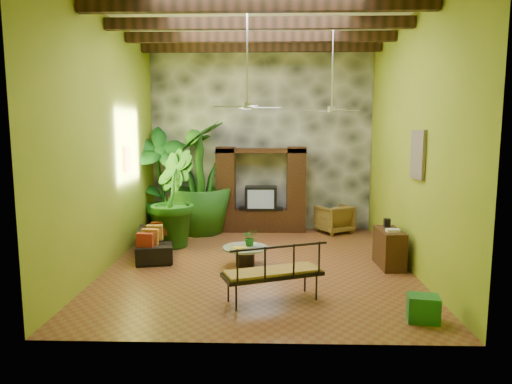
{
  "coord_description": "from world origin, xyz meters",
  "views": [
    {
      "loc": [
        0.21,
        -9.1,
        2.76
      ],
      "look_at": [
        -0.05,
        0.2,
        1.48
      ],
      "focal_mm": 32.0,
      "sensor_mm": 36.0,
      "label": 1
    }
  ],
  "objects_px": {
    "iron_bench": "(273,270)",
    "ceiling_fan_front": "(247,95)",
    "coffee_table": "(245,254)",
    "tall_plant_a": "(161,181)",
    "ceiling_fan_back": "(332,100)",
    "wicker_armchair": "(334,219)",
    "tall_plant_b": "(172,198)",
    "sofa": "(155,242)",
    "tall_plant_c": "(199,178)",
    "side_console": "(389,248)",
    "green_bin": "(423,308)",
    "entertainment_center": "(261,196)"
  },
  "relations": [
    {
      "from": "tall_plant_b",
      "to": "tall_plant_c",
      "type": "distance_m",
      "value": 1.47
    },
    {
      "from": "wicker_armchair",
      "to": "iron_bench",
      "type": "bearing_deg",
      "value": 41.83
    },
    {
      "from": "sofa",
      "to": "wicker_armchair",
      "type": "height_order",
      "value": "wicker_armchair"
    },
    {
      "from": "ceiling_fan_front",
      "to": "sofa",
      "type": "relative_size",
      "value": 0.98
    },
    {
      "from": "ceiling_fan_front",
      "to": "green_bin",
      "type": "height_order",
      "value": "ceiling_fan_front"
    },
    {
      "from": "wicker_armchair",
      "to": "tall_plant_c",
      "type": "relative_size",
      "value": 0.28
    },
    {
      "from": "ceiling_fan_front",
      "to": "sofa",
      "type": "bearing_deg",
      "value": 153.0
    },
    {
      "from": "ceiling_fan_back",
      "to": "coffee_table",
      "type": "bearing_deg",
      "value": -144.64
    },
    {
      "from": "ceiling_fan_front",
      "to": "entertainment_center",
      "type": "bearing_deg",
      "value": 86.76
    },
    {
      "from": "ceiling_fan_back",
      "to": "iron_bench",
      "type": "relative_size",
      "value": 1.1
    },
    {
      "from": "coffee_table",
      "to": "ceiling_fan_back",
      "type": "bearing_deg",
      "value": 35.36
    },
    {
      "from": "tall_plant_a",
      "to": "tall_plant_b",
      "type": "xyz_separation_m",
      "value": [
        0.54,
        -1.17,
        -0.27
      ]
    },
    {
      "from": "entertainment_center",
      "to": "tall_plant_a",
      "type": "xyz_separation_m",
      "value": [
        -2.63,
        -0.45,
        0.45
      ]
    },
    {
      "from": "side_console",
      "to": "green_bin",
      "type": "distance_m",
      "value": 2.68
    },
    {
      "from": "side_console",
      "to": "wicker_armchair",
      "type": "bearing_deg",
      "value": 100.23
    },
    {
      "from": "coffee_table",
      "to": "tall_plant_a",
      "type": "bearing_deg",
      "value": 130.04
    },
    {
      "from": "tall_plant_a",
      "to": "coffee_table",
      "type": "distance_m",
      "value": 3.85
    },
    {
      "from": "sofa",
      "to": "iron_bench",
      "type": "xyz_separation_m",
      "value": [
        2.58,
        -2.75,
        0.26
      ]
    },
    {
      "from": "sofa",
      "to": "entertainment_center",
      "type": "bearing_deg",
      "value": -55.4
    },
    {
      "from": "ceiling_fan_front",
      "to": "sofa",
      "type": "distance_m",
      "value": 3.91
    },
    {
      "from": "entertainment_center",
      "to": "coffee_table",
      "type": "bearing_deg",
      "value": -94.66
    },
    {
      "from": "ceiling_fan_back",
      "to": "iron_bench",
      "type": "bearing_deg",
      "value": -111.95
    },
    {
      "from": "wicker_armchair",
      "to": "side_console",
      "type": "xyz_separation_m",
      "value": [
        0.67,
        -3.08,
        0.0
      ]
    },
    {
      "from": "wicker_armchair",
      "to": "coffee_table",
      "type": "relative_size",
      "value": 0.91
    },
    {
      "from": "wicker_armchair",
      "to": "tall_plant_c",
      "type": "xyz_separation_m",
      "value": [
        -3.61,
        -0.14,
        1.11
      ]
    },
    {
      "from": "side_console",
      "to": "ceiling_fan_front",
      "type": "bearing_deg",
      "value": -175.56
    },
    {
      "from": "ceiling_fan_front",
      "to": "green_bin",
      "type": "relative_size",
      "value": 4.23
    },
    {
      "from": "coffee_table",
      "to": "wicker_armchair",
      "type": "bearing_deg",
      "value": 54.35
    },
    {
      "from": "sofa",
      "to": "tall_plant_c",
      "type": "height_order",
      "value": "tall_plant_c"
    },
    {
      "from": "tall_plant_a",
      "to": "side_console",
      "type": "distance_m",
      "value": 6.05
    },
    {
      "from": "ceiling_fan_front",
      "to": "side_console",
      "type": "height_order",
      "value": "ceiling_fan_front"
    },
    {
      "from": "green_bin",
      "to": "ceiling_fan_front",
      "type": "bearing_deg",
      "value": 138.52
    },
    {
      "from": "ceiling_fan_front",
      "to": "ceiling_fan_back",
      "type": "bearing_deg",
      "value": 41.63
    },
    {
      "from": "sofa",
      "to": "tall_plant_b",
      "type": "height_order",
      "value": "tall_plant_b"
    },
    {
      "from": "wicker_armchair",
      "to": "tall_plant_b",
      "type": "bearing_deg",
      "value": -9.54
    },
    {
      "from": "entertainment_center",
      "to": "tall_plant_c",
      "type": "height_order",
      "value": "tall_plant_c"
    },
    {
      "from": "ceiling_fan_front",
      "to": "tall_plant_c",
      "type": "xyz_separation_m",
      "value": [
        -1.43,
        3.27,
        -1.92
      ]
    },
    {
      "from": "ceiling_fan_back",
      "to": "ceiling_fan_front",
      "type": "bearing_deg",
      "value": -138.37
    },
    {
      "from": "ceiling_fan_front",
      "to": "sofa",
      "type": "height_order",
      "value": "ceiling_fan_front"
    },
    {
      "from": "tall_plant_c",
      "to": "tall_plant_b",
      "type": "bearing_deg",
      "value": -108.64
    },
    {
      "from": "tall_plant_b",
      "to": "tall_plant_a",
      "type": "bearing_deg",
      "value": 114.73
    },
    {
      "from": "wicker_armchair",
      "to": "tall_plant_b",
      "type": "height_order",
      "value": "tall_plant_b"
    },
    {
      "from": "sofa",
      "to": "side_console",
      "type": "relative_size",
      "value": 2.0
    },
    {
      "from": "wicker_armchair",
      "to": "tall_plant_a",
      "type": "height_order",
      "value": "tall_plant_a"
    },
    {
      "from": "tall_plant_a",
      "to": "coffee_table",
      "type": "bearing_deg",
      "value": -49.96
    },
    {
      "from": "ceiling_fan_front",
      "to": "side_console",
      "type": "bearing_deg",
      "value": 6.55
    },
    {
      "from": "sofa",
      "to": "side_console",
      "type": "distance_m",
      "value": 5.01
    },
    {
      "from": "iron_bench",
      "to": "ceiling_fan_front",
      "type": "bearing_deg",
      "value": 84.45
    },
    {
      "from": "tall_plant_a",
      "to": "ceiling_fan_front",
      "type": "bearing_deg",
      "value": -51.82
    },
    {
      "from": "ceiling_fan_back",
      "to": "green_bin",
      "type": "relative_size",
      "value": 4.23
    }
  ]
}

